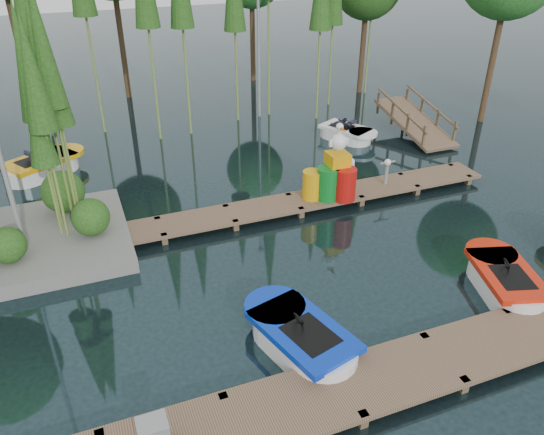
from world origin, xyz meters
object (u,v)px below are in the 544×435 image
object	(u,v)px
boat_blue	(301,339)
drum_cluster	(338,176)
boat_yellow_far	(43,166)
boat_red	(504,281)
yellow_barrel	(312,185)
utility_cabinet	(154,435)

from	to	relation	value
boat_blue	drum_cluster	world-z (taller)	drum_cluster
boat_yellow_far	boat_red	bearing A→B (deg)	-58.18
yellow_barrel	drum_cluster	distance (m)	0.84
boat_blue	boat_red	size ratio (longest dim) A/B	1.06
boat_blue	yellow_barrel	distance (m)	6.22
boat_yellow_far	utility_cabinet	bearing A→B (deg)	-93.78
boat_red	boat_blue	bearing A→B (deg)	-162.38
boat_blue	utility_cabinet	distance (m)	3.56
drum_cluster	utility_cabinet	bearing A→B (deg)	-134.98
boat_blue	boat_red	bearing A→B (deg)	-14.55
boat_yellow_far	utility_cabinet	world-z (taller)	boat_yellow_far
utility_cabinet	yellow_barrel	world-z (taller)	yellow_barrel
boat_red	utility_cabinet	distance (m)	8.67
boat_yellow_far	utility_cabinet	distance (m)	12.56
utility_cabinet	drum_cluster	distance (m)	9.68
boat_red	yellow_barrel	size ratio (longest dim) A/B	3.38
drum_cluster	boat_blue	bearing A→B (deg)	-123.91
boat_yellow_far	utility_cabinet	size ratio (longest dim) A/B	5.29
boat_blue	drum_cluster	size ratio (longest dim) A/B	1.36
boat_blue	drum_cluster	bearing A→B (deg)	40.77
boat_blue	boat_yellow_far	distance (m)	11.98
boat_blue	boat_yellow_far	xyz separation A→B (m)	(-4.78, 10.99, 0.02)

